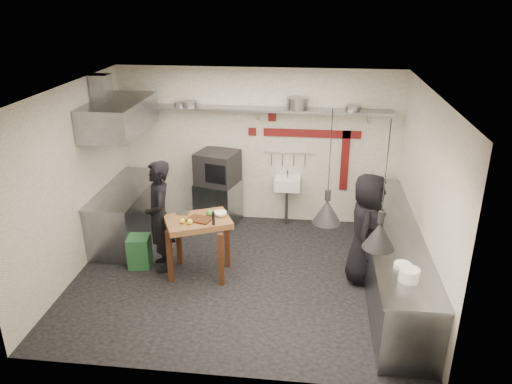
# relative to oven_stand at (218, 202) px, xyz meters

# --- Properties ---
(floor) EXTENTS (5.00, 5.00, 0.00)m
(floor) POSITION_rel_oven_stand_xyz_m (0.70, -1.81, -0.40)
(floor) COLOR black
(floor) RESTS_ON ground
(ceiling) EXTENTS (5.00, 5.00, 0.00)m
(ceiling) POSITION_rel_oven_stand_xyz_m (0.70, -1.81, 2.40)
(ceiling) COLOR silver
(ceiling) RESTS_ON floor
(wall_back) EXTENTS (5.00, 0.04, 2.80)m
(wall_back) POSITION_rel_oven_stand_xyz_m (0.70, 0.29, 1.00)
(wall_back) COLOR white
(wall_back) RESTS_ON floor
(wall_front) EXTENTS (5.00, 0.04, 2.80)m
(wall_front) POSITION_rel_oven_stand_xyz_m (0.70, -3.91, 1.00)
(wall_front) COLOR white
(wall_front) RESTS_ON floor
(wall_left) EXTENTS (0.04, 4.20, 2.80)m
(wall_left) POSITION_rel_oven_stand_xyz_m (-1.80, -1.81, 1.00)
(wall_left) COLOR white
(wall_left) RESTS_ON floor
(wall_right) EXTENTS (0.04, 4.20, 2.80)m
(wall_right) POSITION_rel_oven_stand_xyz_m (3.20, -1.81, 1.00)
(wall_right) COLOR white
(wall_right) RESTS_ON floor
(red_band_horiz) EXTENTS (1.70, 0.02, 0.14)m
(red_band_horiz) POSITION_rel_oven_stand_xyz_m (1.65, 0.27, 1.28)
(red_band_horiz) COLOR maroon
(red_band_horiz) RESTS_ON wall_back
(red_band_vert) EXTENTS (0.14, 0.02, 1.10)m
(red_band_vert) POSITION_rel_oven_stand_xyz_m (2.25, 0.27, 0.80)
(red_band_vert) COLOR maroon
(red_band_vert) RESTS_ON wall_back
(red_tile_a) EXTENTS (0.14, 0.02, 0.14)m
(red_tile_a) POSITION_rel_oven_stand_xyz_m (0.95, 0.27, 1.55)
(red_tile_a) COLOR maroon
(red_tile_a) RESTS_ON wall_back
(red_tile_b) EXTENTS (0.14, 0.02, 0.14)m
(red_tile_b) POSITION_rel_oven_stand_xyz_m (0.60, 0.27, 1.28)
(red_tile_b) COLOR maroon
(red_tile_b) RESTS_ON wall_back
(back_shelf) EXTENTS (4.60, 0.34, 0.04)m
(back_shelf) POSITION_rel_oven_stand_xyz_m (0.70, 0.11, 1.72)
(back_shelf) COLOR slate
(back_shelf) RESTS_ON wall_back
(shelf_bracket_left) EXTENTS (0.04, 0.06, 0.24)m
(shelf_bracket_left) POSITION_rel_oven_stand_xyz_m (-1.20, 0.26, 1.62)
(shelf_bracket_left) COLOR slate
(shelf_bracket_left) RESTS_ON wall_back
(shelf_bracket_mid) EXTENTS (0.04, 0.06, 0.24)m
(shelf_bracket_mid) POSITION_rel_oven_stand_xyz_m (0.70, 0.26, 1.62)
(shelf_bracket_mid) COLOR slate
(shelf_bracket_mid) RESTS_ON wall_back
(shelf_bracket_right) EXTENTS (0.04, 0.06, 0.24)m
(shelf_bracket_right) POSITION_rel_oven_stand_xyz_m (2.60, 0.26, 1.62)
(shelf_bracket_right) COLOR slate
(shelf_bracket_right) RESTS_ON wall_back
(pan_far_left) EXTENTS (0.34, 0.34, 0.09)m
(pan_far_left) POSITION_rel_oven_stand_xyz_m (-0.47, 0.11, 1.79)
(pan_far_left) COLOR slate
(pan_far_left) RESTS_ON back_shelf
(pan_mid_left) EXTENTS (0.25, 0.25, 0.07)m
(pan_mid_left) POSITION_rel_oven_stand_xyz_m (-0.63, 0.11, 1.78)
(pan_mid_left) COLOR slate
(pan_mid_left) RESTS_ON back_shelf
(stock_pot) EXTENTS (0.46, 0.46, 0.20)m
(stock_pot) POSITION_rel_oven_stand_xyz_m (1.39, 0.11, 1.84)
(stock_pot) COLOR slate
(stock_pot) RESTS_ON back_shelf
(pan_right) EXTENTS (0.30, 0.30, 0.08)m
(pan_right) POSITION_rel_oven_stand_xyz_m (2.31, 0.11, 1.78)
(pan_right) COLOR slate
(pan_right) RESTS_ON back_shelf
(oven_stand) EXTENTS (0.86, 0.81, 0.80)m
(oven_stand) POSITION_rel_oven_stand_xyz_m (0.00, 0.00, 0.00)
(oven_stand) COLOR slate
(oven_stand) RESTS_ON floor
(combi_oven) EXTENTS (0.81, 0.78, 0.58)m
(combi_oven) POSITION_rel_oven_stand_xyz_m (0.02, -0.05, 0.69)
(combi_oven) COLOR black
(combi_oven) RESTS_ON oven_stand
(oven_door) EXTENTS (0.46, 0.16, 0.46)m
(oven_door) POSITION_rel_oven_stand_xyz_m (0.01, -0.33, 0.69)
(oven_door) COLOR maroon
(oven_door) RESTS_ON combi_oven
(oven_glass) EXTENTS (0.38, 0.12, 0.34)m
(oven_glass) POSITION_rel_oven_stand_xyz_m (0.04, -0.37, 0.69)
(oven_glass) COLOR black
(oven_glass) RESTS_ON oven_door
(hand_sink) EXTENTS (0.46, 0.34, 0.22)m
(hand_sink) POSITION_rel_oven_stand_xyz_m (1.25, 0.11, 0.38)
(hand_sink) COLOR white
(hand_sink) RESTS_ON wall_back
(sink_tap) EXTENTS (0.03, 0.03, 0.14)m
(sink_tap) POSITION_rel_oven_stand_xyz_m (1.25, 0.11, 0.56)
(sink_tap) COLOR slate
(sink_tap) RESTS_ON hand_sink
(sink_drain) EXTENTS (0.06, 0.06, 0.66)m
(sink_drain) POSITION_rel_oven_stand_xyz_m (1.25, 0.07, -0.06)
(sink_drain) COLOR slate
(sink_drain) RESTS_ON floor
(utensil_rail) EXTENTS (0.90, 0.02, 0.02)m
(utensil_rail) POSITION_rel_oven_stand_xyz_m (1.25, 0.25, 0.92)
(utensil_rail) COLOR slate
(utensil_rail) RESTS_ON wall_back
(counter_right) EXTENTS (0.70, 3.80, 0.90)m
(counter_right) POSITION_rel_oven_stand_xyz_m (2.85, -1.81, 0.05)
(counter_right) COLOR slate
(counter_right) RESTS_ON floor
(counter_right_top) EXTENTS (0.76, 3.90, 0.03)m
(counter_right_top) POSITION_rel_oven_stand_xyz_m (2.85, -1.81, 0.52)
(counter_right_top) COLOR slate
(counter_right_top) RESTS_ON counter_right
(plate_stack) EXTENTS (0.25, 0.25, 0.15)m
(plate_stack) POSITION_rel_oven_stand_xyz_m (2.82, -3.18, 0.61)
(plate_stack) COLOR white
(plate_stack) RESTS_ON counter_right_top
(small_bowl_right) EXTENTS (0.25, 0.25, 0.05)m
(small_bowl_right) POSITION_rel_oven_stand_xyz_m (2.80, -2.88, 0.56)
(small_bowl_right) COLOR white
(small_bowl_right) RESTS_ON counter_right_top
(counter_left) EXTENTS (0.70, 1.90, 0.90)m
(counter_left) POSITION_rel_oven_stand_xyz_m (-1.45, -0.76, 0.05)
(counter_left) COLOR slate
(counter_left) RESTS_ON floor
(counter_left_top) EXTENTS (0.76, 2.00, 0.03)m
(counter_left_top) POSITION_rel_oven_stand_xyz_m (-1.45, -0.76, 0.52)
(counter_left_top) COLOR slate
(counter_left_top) RESTS_ON counter_left
(extractor_hood) EXTENTS (0.78, 1.60, 0.50)m
(extractor_hood) POSITION_rel_oven_stand_xyz_m (-1.40, -0.76, 1.75)
(extractor_hood) COLOR slate
(extractor_hood) RESTS_ON ceiling
(hood_duct) EXTENTS (0.28, 0.28, 0.50)m
(hood_duct) POSITION_rel_oven_stand_xyz_m (-1.65, -0.76, 2.15)
(hood_duct) COLOR slate
(hood_duct) RESTS_ON ceiling
(green_bin) EXTENTS (0.37, 0.37, 0.50)m
(green_bin) POSITION_rel_oven_stand_xyz_m (-0.93, -1.68, -0.15)
(green_bin) COLOR #255A32
(green_bin) RESTS_ON floor
(prep_table) EXTENTS (1.10, 0.96, 0.92)m
(prep_table) POSITION_rel_oven_stand_xyz_m (0.05, -1.81, 0.06)
(prep_table) COLOR brown
(prep_table) RESTS_ON floor
(cutting_board) EXTENTS (0.39, 0.33, 0.02)m
(cutting_board) POSITION_rel_oven_stand_xyz_m (0.09, -1.85, 0.53)
(cutting_board) COLOR #442211
(cutting_board) RESTS_ON prep_table
(pepper_mill) EXTENTS (0.06, 0.06, 0.20)m
(pepper_mill) POSITION_rel_oven_stand_xyz_m (0.32, -1.97, 0.62)
(pepper_mill) COLOR black
(pepper_mill) RESTS_ON prep_table
(lemon_a) EXTENTS (0.10, 0.10, 0.07)m
(lemon_a) POSITION_rel_oven_stand_xyz_m (-0.13, -1.99, 0.56)
(lemon_a) COLOR yellow
(lemon_a) RESTS_ON prep_table
(lemon_b) EXTENTS (0.11, 0.11, 0.08)m
(lemon_b) POSITION_rel_oven_stand_xyz_m (-0.02, -1.99, 0.56)
(lemon_b) COLOR yellow
(lemon_b) RESTS_ON prep_table
(veg_ball) EXTENTS (0.12, 0.12, 0.11)m
(veg_ball) POSITION_rel_oven_stand_xyz_m (0.21, -1.69, 0.57)
(veg_ball) COLOR #437C30
(veg_ball) RESTS_ON prep_table
(steel_tray) EXTENTS (0.18, 0.12, 0.03)m
(steel_tray) POSITION_rel_oven_stand_xyz_m (-0.21, -1.66, 0.54)
(steel_tray) COLOR slate
(steel_tray) RESTS_ON prep_table
(bowl) EXTENTS (0.20, 0.20, 0.06)m
(bowl) POSITION_rel_oven_stand_xyz_m (0.36, -1.66, 0.55)
(bowl) COLOR white
(bowl) RESTS_ON prep_table
(heat_lamp_near) EXTENTS (0.43, 0.43, 1.39)m
(heat_lamp_near) POSITION_rel_oven_stand_xyz_m (1.87, -2.74, 1.71)
(heat_lamp_near) COLOR black
(heat_lamp_near) RESTS_ON ceiling
(heat_lamp_far) EXTENTS (0.37, 0.37, 1.49)m
(heat_lamp_far) POSITION_rel_oven_stand_xyz_m (2.45, -3.13, 1.66)
(heat_lamp_far) COLOR black
(heat_lamp_far) RESTS_ON ceiling
(chef_left) EXTENTS (0.61, 0.74, 1.74)m
(chef_left) POSITION_rel_oven_stand_xyz_m (-0.56, -1.69, 0.47)
(chef_left) COLOR black
(chef_left) RESTS_ON floor
(chef_right) EXTENTS (0.70, 0.91, 1.67)m
(chef_right) POSITION_rel_oven_stand_xyz_m (2.49, -1.69, 0.44)
(chef_right) COLOR black
(chef_right) RESTS_ON floor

